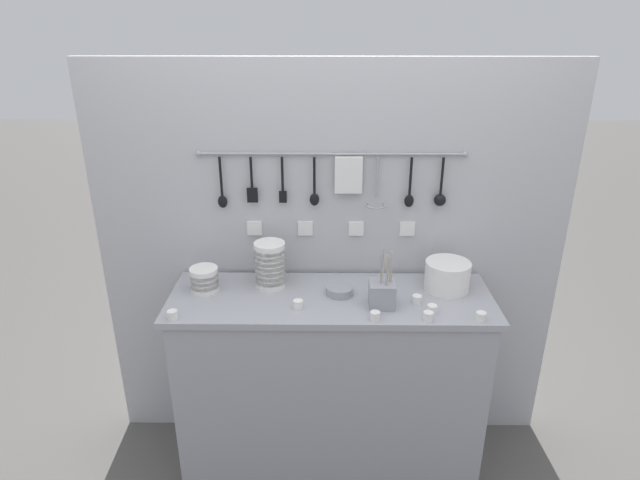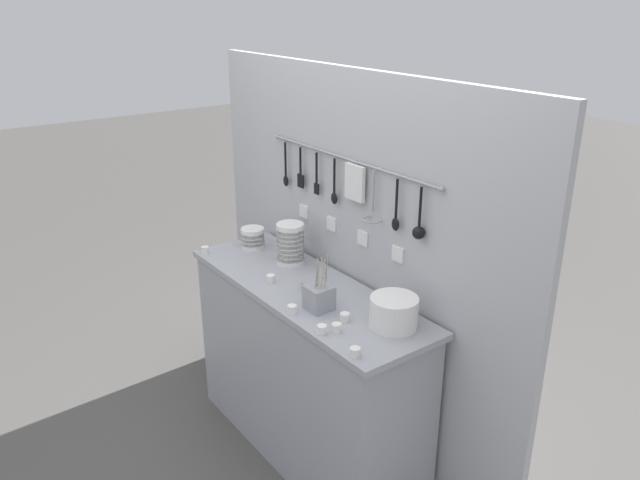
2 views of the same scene
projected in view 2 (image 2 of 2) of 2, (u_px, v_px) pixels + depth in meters
ground_plane at (307, 446)px, 3.36m from camera, size 20.00×20.00×0.00m
counter at (306, 371)px, 3.18m from camera, size 1.46×0.48×0.96m
back_wall at (350, 267)px, 3.15m from camera, size 2.26×0.11×1.97m
bowl_stack_nested_right at (253, 238)px, 3.45m from camera, size 0.13×0.13×0.11m
bowl_stack_tall_left at (290, 243)px, 3.23m from camera, size 0.14×0.14×0.22m
plate_stack at (394, 312)px, 2.63m from camera, size 0.21×0.21×0.14m
steel_mixing_bowl at (314, 285)px, 2.98m from camera, size 0.12×0.12×0.04m
cutlery_caddy at (319, 297)px, 2.78m from camera, size 0.11×0.11×0.26m
cup_front_left at (355, 352)px, 2.43m from camera, size 0.04×0.04×0.04m
cup_back_right at (322, 329)px, 2.59m from camera, size 0.04×0.04×0.04m
cup_mid_row at (205, 250)px, 3.39m from camera, size 0.04×0.04×0.04m
cup_edge_far at (271, 279)px, 3.05m from camera, size 0.04×0.04×0.04m
cup_centre at (292, 309)px, 2.75m from camera, size 0.04×0.04×0.04m
cup_by_caddy at (336, 328)px, 2.60m from camera, size 0.04×0.04×0.04m
cup_front_right at (345, 317)px, 2.69m from camera, size 0.04×0.04×0.04m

